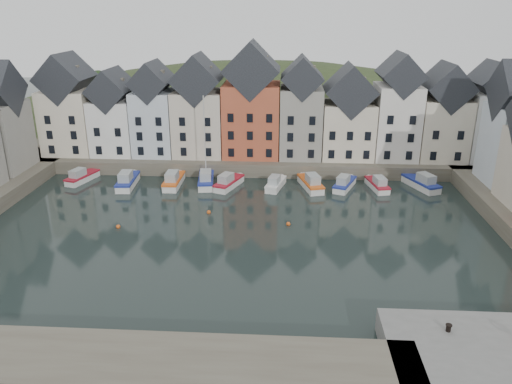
{
  "coord_description": "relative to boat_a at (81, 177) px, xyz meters",
  "views": [
    {
      "loc": [
        5.44,
        -49.38,
        24.55
      ],
      "look_at": [
        2.08,
        6.0,
        3.75
      ],
      "focal_mm": 35.0,
      "sensor_mm": 36.0,
      "label": 1
    }
  ],
  "objects": [
    {
      "name": "boat_e",
      "position": [
        22.04,
        -1.21,
        0.03
      ],
      "size": [
        4.07,
        6.64,
        2.44
      ],
      "rotation": [
        0.0,
        0.0,
        -0.36
      ],
      "color": "silver",
      "rests_on": "ground"
    },
    {
      "name": "ground",
      "position": [
        24.63,
        -18.84,
        -0.69
      ],
      "size": [
        260.0,
        260.0,
        0.0
      ],
      "primitive_type": "plane",
      "color": "black",
      "rests_on": "ground"
    },
    {
      "name": "hillside",
      "position": [
        24.65,
        37.16,
        -18.65
      ],
      "size": [
        153.6,
        70.4,
        64.0
      ],
      "color": "#28341A",
      "rests_on": "ground"
    },
    {
      "name": "far_terrace",
      "position": [
        27.85,
        9.16,
        8.18
      ],
      "size": [
        72.37,
        8.16,
        17.78
      ],
      "color": "beige",
      "rests_on": "far_quay"
    },
    {
      "name": "boat_b",
      "position": [
        7.45,
        -1.65,
        0.1
      ],
      "size": [
        2.62,
        7.07,
        2.67
      ],
      "rotation": [
        0.0,
        0.0,
        0.07
      ],
      "color": "silver",
      "rests_on": "ground"
    },
    {
      "name": "mooring_buoys",
      "position": [
        20.63,
        -13.51,
        -0.54
      ],
      "size": [
        20.5,
        5.5,
        0.5
      ],
      "color": "#DD591A",
      "rests_on": "ground"
    },
    {
      "name": "far_quay",
      "position": [
        24.63,
        11.16,
        0.31
      ],
      "size": [
        90.0,
        16.0,
        2.0
      ],
      "primitive_type": "cube",
      "color": "#544D40",
      "rests_on": "ground"
    },
    {
      "name": "boat_h",
      "position": [
        38.6,
        -0.7,
        0.0
      ],
      "size": [
        4.02,
        6.36,
        2.34
      ],
      "rotation": [
        0.0,
        0.0,
        -0.38
      ],
      "color": "silver",
      "rests_on": "ground"
    },
    {
      "name": "boat_d",
      "position": [
        18.68,
        -0.41,
        0.16
      ],
      "size": [
        2.94,
        7.06,
        13.09
      ],
      "rotation": [
        0.0,
        0.0,
        0.12
      ],
      "color": "silver",
      "rests_on": "ground"
    },
    {
      "name": "boat_c",
      "position": [
        14.04,
        -1.04,
        0.08
      ],
      "size": [
        2.12,
        6.78,
        2.6
      ],
      "rotation": [
        0.0,
        0.0,
        0.0
      ],
      "color": "silver",
      "rests_on": "ground"
    },
    {
      "name": "boat_a",
      "position": [
        0.0,
        0.0,
        0.0
      ],
      "size": [
        3.52,
        6.34,
        2.32
      ],
      "rotation": [
        0.0,
        0.0,
        -0.29
      ],
      "color": "silver",
      "rests_on": "ground"
    },
    {
      "name": "near_wall",
      "position": [
        14.63,
        -40.84,
        0.31
      ],
      "size": [
        50.0,
        6.0,
        2.0
      ],
      "primitive_type": "cube",
      "color": "#544D40",
      "rests_on": "ground"
    },
    {
      "name": "boat_i",
      "position": [
        43.3,
        -0.61,
        -0.02
      ],
      "size": [
        2.9,
        6.08,
        2.24
      ],
      "rotation": [
        0.0,
        0.0,
        0.19
      ],
      "color": "silver",
      "rests_on": "ground"
    },
    {
      "name": "mooring_bollard",
      "position": [
        42.37,
        -36.56,
        1.62
      ],
      "size": [
        0.48,
        0.48,
        0.56
      ],
      "color": "black",
      "rests_on": "near_quay"
    },
    {
      "name": "boat_g",
      "position": [
        33.84,
        -0.95,
        0.08
      ],
      "size": [
        3.78,
        7.03,
        2.58
      ],
      "rotation": [
        0.0,
        0.0,
        0.27
      ],
      "color": "silver",
      "rests_on": "ground"
    },
    {
      "name": "boat_f",
      "position": [
        28.79,
        -1.08,
        -0.03
      ],
      "size": [
        3.09,
        6.02,
        2.21
      ],
      "rotation": [
        0.0,
        0.0,
        -0.24
      ],
      "color": "silver",
      "rests_on": "ground"
    },
    {
      "name": "boat_j",
      "position": [
        49.66,
        0.14,
        0.08
      ],
      "size": [
        4.53,
        7.02,
        2.59
      ],
      "rotation": [
        0.0,
        0.0,
        0.4
      ],
      "color": "silver",
      "rests_on": "ground"
    }
  ]
}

